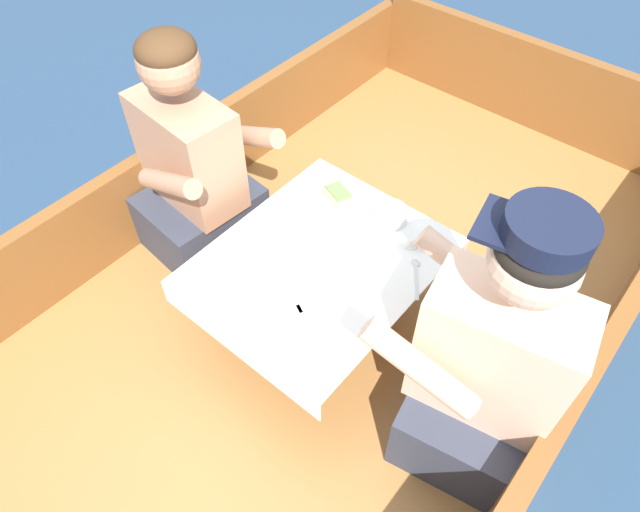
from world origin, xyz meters
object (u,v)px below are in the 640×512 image
Objects in this scene: person_port at (193,172)px; coffee_cup_starboard at (412,239)px; person_starboard at (486,367)px; sandwich at (338,195)px; coffee_cup_port at (299,250)px.

person_port is 10.59× the size of coffee_cup_starboard.
sandwich is at bearing -32.02° from person_starboard.
person_starboard reaches higher than sandwich.
coffee_cup_port is 0.39m from coffee_cup_starboard.
coffee_cup_port is at bearing -11.15° from person_starboard.
coffee_cup_starboard is at bearing -44.36° from person_starboard.
person_starboard reaches higher than person_port.
person_port is 1.28m from person_starboard.
sandwich is (0.51, 0.25, 0.00)m from person_port.
person_starboard reaches higher than coffee_cup_starboard.
person_port reaches higher than coffee_cup_starboard.
person_starboard is 0.71m from coffee_cup_port.
coffee_cup_starboard is (-0.44, 0.30, -0.03)m from person_starboard.
person_starboard is at bearing -0.40° from coffee_cup_port.
coffee_cup_starboard is at bearing 21.53° from person_port.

